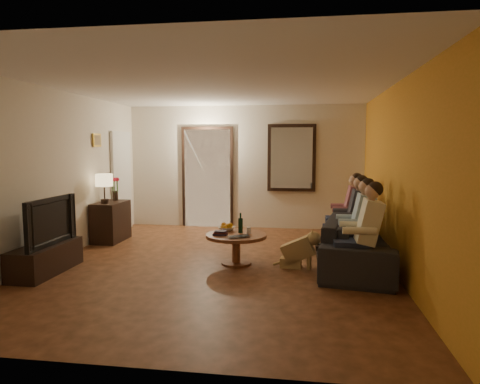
# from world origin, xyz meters

# --- Properties ---
(floor) EXTENTS (5.00, 6.00, 0.01)m
(floor) POSITION_xyz_m (0.00, 0.00, 0.00)
(floor) COLOR #412511
(floor) RESTS_ON ground
(ceiling) EXTENTS (5.00, 6.00, 0.01)m
(ceiling) POSITION_xyz_m (0.00, 0.00, 2.60)
(ceiling) COLOR white
(ceiling) RESTS_ON back_wall
(back_wall) EXTENTS (5.00, 0.02, 2.60)m
(back_wall) POSITION_xyz_m (0.00, 3.00, 1.30)
(back_wall) COLOR beige
(back_wall) RESTS_ON floor
(front_wall) EXTENTS (5.00, 0.02, 2.60)m
(front_wall) POSITION_xyz_m (0.00, -3.00, 1.30)
(front_wall) COLOR beige
(front_wall) RESTS_ON floor
(left_wall) EXTENTS (0.02, 6.00, 2.60)m
(left_wall) POSITION_xyz_m (-2.50, 0.00, 1.30)
(left_wall) COLOR beige
(left_wall) RESTS_ON floor
(right_wall) EXTENTS (0.02, 6.00, 2.60)m
(right_wall) POSITION_xyz_m (2.50, 0.00, 1.30)
(right_wall) COLOR beige
(right_wall) RESTS_ON floor
(orange_accent) EXTENTS (0.01, 6.00, 2.60)m
(orange_accent) POSITION_xyz_m (2.49, 0.00, 1.30)
(orange_accent) COLOR #C78522
(orange_accent) RESTS_ON right_wall
(kitchen_doorway) EXTENTS (1.00, 0.06, 2.10)m
(kitchen_doorway) POSITION_xyz_m (-0.80, 2.98, 1.05)
(kitchen_doorway) COLOR #FFE0A5
(kitchen_doorway) RESTS_ON floor
(door_trim) EXTENTS (1.12, 0.04, 2.22)m
(door_trim) POSITION_xyz_m (-0.80, 2.97, 1.05)
(door_trim) COLOR black
(door_trim) RESTS_ON floor
(fridge_glimpse) EXTENTS (0.45, 0.03, 1.70)m
(fridge_glimpse) POSITION_xyz_m (-0.55, 2.98, 0.90)
(fridge_glimpse) COLOR silver
(fridge_glimpse) RESTS_ON floor
(mirror_frame) EXTENTS (1.00, 0.05, 1.40)m
(mirror_frame) POSITION_xyz_m (1.00, 2.96, 1.50)
(mirror_frame) COLOR black
(mirror_frame) RESTS_ON back_wall
(mirror_glass) EXTENTS (0.86, 0.02, 1.26)m
(mirror_glass) POSITION_xyz_m (1.00, 2.93, 1.50)
(mirror_glass) COLOR white
(mirror_glass) RESTS_ON back_wall
(white_door) EXTENTS (0.06, 0.85, 2.04)m
(white_door) POSITION_xyz_m (-2.46, 2.30, 1.02)
(white_door) COLOR white
(white_door) RESTS_ON floor
(framed_art) EXTENTS (0.03, 0.28, 0.24)m
(framed_art) POSITION_xyz_m (-2.47, 1.30, 1.85)
(framed_art) COLOR #B28C33
(framed_art) RESTS_ON left_wall
(art_canvas) EXTENTS (0.01, 0.22, 0.18)m
(art_canvas) POSITION_xyz_m (-2.46, 1.30, 1.85)
(art_canvas) COLOR brown
(art_canvas) RESTS_ON left_wall
(dresser) EXTENTS (0.45, 0.81, 0.72)m
(dresser) POSITION_xyz_m (-2.25, 1.30, 0.36)
(dresser) COLOR black
(dresser) RESTS_ON floor
(table_lamp) EXTENTS (0.30, 0.30, 0.54)m
(table_lamp) POSITION_xyz_m (-2.25, 1.08, 0.99)
(table_lamp) COLOR beige
(table_lamp) RESTS_ON dresser
(flower_vase) EXTENTS (0.14, 0.14, 0.44)m
(flower_vase) POSITION_xyz_m (-2.25, 1.52, 0.94)
(flower_vase) COLOR red
(flower_vase) RESTS_ON dresser
(tv_stand) EXTENTS (0.45, 1.19, 0.40)m
(tv_stand) POSITION_xyz_m (-2.25, -0.74, 0.20)
(tv_stand) COLOR black
(tv_stand) RESTS_ON floor
(tv) EXTENTS (1.13, 0.15, 0.65)m
(tv) POSITION_xyz_m (-2.25, -0.74, 0.72)
(tv) COLOR black
(tv) RESTS_ON tv_stand
(sofa) EXTENTS (2.56, 1.36, 0.71)m
(sofa) POSITION_xyz_m (2.10, 0.28, 0.36)
(sofa) COLOR black
(sofa) RESTS_ON floor
(person_a) EXTENTS (0.60, 0.40, 1.20)m
(person_a) POSITION_xyz_m (2.00, -0.62, 0.60)
(person_a) COLOR tan
(person_a) RESTS_ON sofa
(person_b) EXTENTS (0.60, 0.40, 1.20)m
(person_b) POSITION_xyz_m (2.00, -0.02, 0.60)
(person_b) COLOR tan
(person_b) RESTS_ON sofa
(person_c) EXTENTS (0.60, 0.40, 1.20)m
(person_c) POSITION_xyz_m (2.00, 0.58, 0.60)
(person_c) COLOR tan
(person_c) RESTS_ON sofa
(person_d) EXTENTS (0.60, 0.40, 1.20)m
(person_d) POSITION_xyz_m (2.00, 1.18, 0.60)
(person_d) COLOR tan
(person_d) RESTS_ON sofa
(dog) EXTENTS (0.58, 0.29, 0.56)m
(dog) POSITION_xyz_m (1.18, 0.00, 0.28)
(dog) COLOR olive
(dog) RESTS_ON floor
(coffee_table) EXTENTS (0.97, 0.97, 0.45)m
(coffee_table) POSITION_xyz_m (0.28, 0.08, 0.23)
(coffee_table) COLOR brown
(coffee_table) RESTS_ON floor
(bowl) EXTENTS (0.26, 0.26, 0.06)m
(bowl) POSITION_xyz_m (0.10, 0.30, 0.48)
(bowl) COLOR white
(bowl) RESTS_ON coffee_table
(oranges) EXTENTS (0.20, 0.20, 0.08)m
(oranges) POSITION_xyz_m (0.10, 0.30, 0.55)
(oranges) COLOR orange
(oranges) RESTS_ON bowl
(wine_bottle) EXTENTS (0.07, 0.07, 0.31)m
(wine_bottle) POSITION_xyz_m (0.33, 0.18, 0.60)
(wine_bottle) COLOR black
(wine_bottle) RESTS_ON coffee_table
(wine_glass) EXTENTS (0.06, 0.06, 0.10)m
(wine_glass) POSITION_xyz_m (0.46, 0.13, 0.50)
(wine_glass) COLOR silver
(wine_glass) RESTS_ON coffee_table
(book_stack) EXTENTS (0.20, 0.15, 0.07)m
(book_stack) POSITION_xyz_m (0.06, -0.02, 0.48)
(book_stack) COLOR black
(book_stack) RESTS_ON coffee_table
(laptop) EXTENTS (0.39, 0.36, 0.03)m
(laptop) POSITION_xyz_m (0.38, -0.20, 0.46)
(laptop) COLOR black
(laptop) RESTS_ON coffee_table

